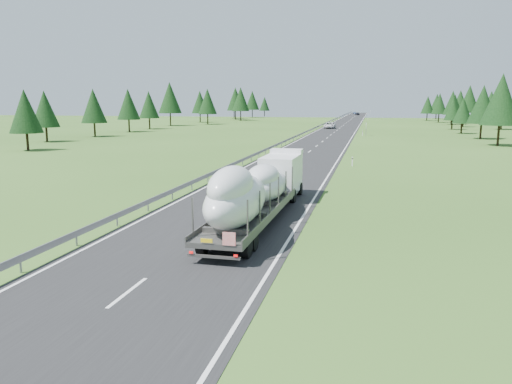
% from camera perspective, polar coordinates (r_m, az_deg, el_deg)
% --- Properties ---
extents(ground, '(400.00, 400.00, 0.00)m').
position_cam_1_polar(ground, '(27.15, -5.67, -4.52)').
color(ground, '#30531B').
rests_on(ground, ground).
extents(road_surface, '(10.00, 400.00, 0.02)m').
position_cam_1_polar(road_surface, '(125.31, 9.27, 7.00)').
color(road_surface, black).
rests_on(road_surface, ground).
extents(guardrail, '(0.10, 400.00, 0.76)m').
position_cam_1_polar(guardrail, '(125.69, 6.85, 7.34)').
color(guardrail, slate).
rests_on(guardrail, ground).
extents(marker_posts, '(0.13, 350.08, 1.00)m').
position_cam_1_polar(marker_posts, '(179.95, 12.60, 8.02)').
color(marker_posts, silver).
rests_on(marker_posts, ground).
extents(highway_sign, '(0.08, 0.90, 2.60)m').
position_cam_1_polar(highway_sign, '(104.96, 12.49, 7.27)').
color(highway_sign, slate).
rests_on(highway_sign, ground).
extents(tree_line_left, '(16.37, 240.42, 12.51)m').
position_cam_1_polar(tree_line_left, '(134.61, -10.10, 10.19)').
color(tree_line_left, black).
rests_on(tree_line_left, ground).
extents(boat_truck, '(2.73, 18.30, 3.98)m').
position_cam_1_polar(boat_truck, '(28.68, 0.27, 0.51)').
color(boat_truck, white).
rests_on(boat_truck, ground).
extents(distant_van, '(2.89, 5.98, 1.64)m').
position_cam_1_polar(distant_van, '(132.52, 8.42, 7.55)').
color(distant_van, silver).
rests_on(distant_van, ground).
extents(distant_car_dark, '(2.12, 4.56, 1.51)m').
position_cam_1_polar(distant_car_dark, '(264.72, 11.53, 8.76)').
color(distant_car_dark, black).
rests_on(distant_car_dark, ground).
extents(distant_car_blue, '(1.66, 3.95, 1.27)m').
position_cam_1_polar(distant_car_blue, '(286.89, 11.20, 8.85)').
color(distant_car_blue, '#15233D').
rests_on(distant_car_blue, ground).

